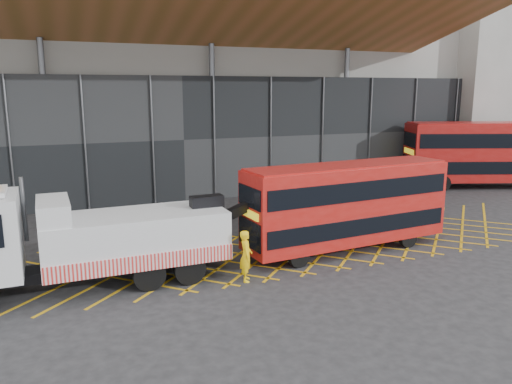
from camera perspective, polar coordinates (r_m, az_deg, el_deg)
name	(u,v)px	position (r m, az deg, el deg)	size (l,w,h in m)	color
ground_plane	(205,258)	(21.86, -5.88, -7.51)	(120.00, 120.00, 0.00)	#262528
road_markings	(319,243)	(23.92, 7.18, -5.83)	(27.96, 7.16, 0.01)	gold
construction_building	(158,65)	(39.05, -11.15, 14.11)	(55.00, 23.97, 18.00)	gray
east_building	(489,58)	(52.07, 25.10, 13.71)	(15.00, 12.00, 20.00)	gray
recovery_truck	(81,239)	(19.08, -19.41, -5.04)	(11.72, 2.94, 4.09)	black
bus_towed	(347,203)	(22.58, 10.34, -1.25)	(9.83, 3.04, 3.94)	#AD140F
bus_second	(488,152)	(40.54, 25.00, 4.20)	(12.01, 6.57, 4.81)	#9E0F0C
worker	(246,256)	(18.97, -1.15, -7.31)	(0.72, 0.47, 1.98)	yellow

